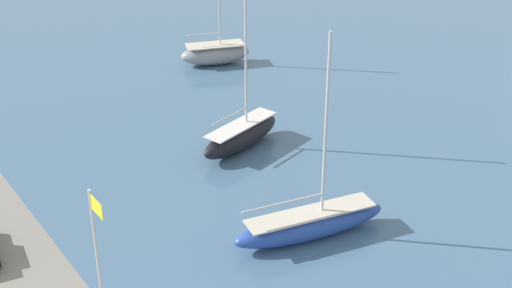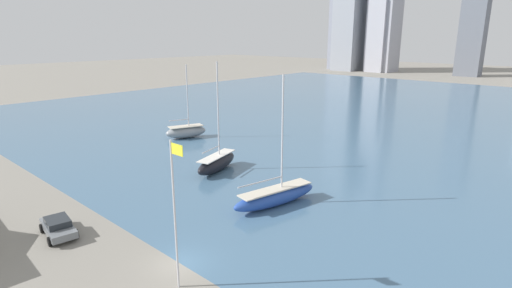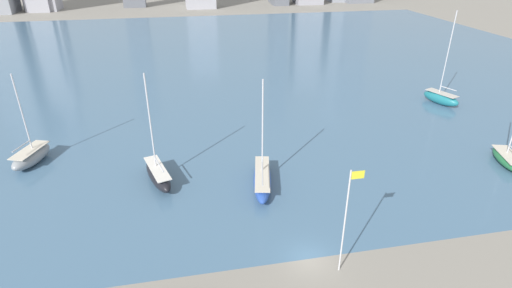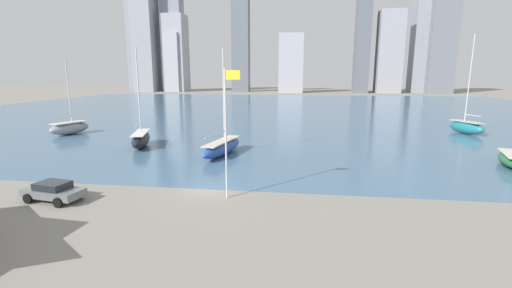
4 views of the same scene
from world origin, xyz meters
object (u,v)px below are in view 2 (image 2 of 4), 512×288
at_px(flag_pole, 175,211).
at_px(parked_sedan_gray, 58,226).
at_px(sailboat_blue, 276,196).
at_px(sailboat_black, 217,162).
at_px(sailboat_gray, 186,131).

bearing_deg(flag_pole, parked_sedan_gray, -169.67).
xyz_separation_m(flag_pole, parked_sedan_gray, (-13.46, -2.45, -4.79)).
bearing_deg(sailboat_blue, sailboat_black, 177.11).
distance_m(sailboat_black, sailboat_blue, 12.57).
relative_size(sailboat_blue, parked_sedan_gray, 2.61).
bearing_deg(flag_pole, sailboat_black, 131.81).
height_order(flag_pole, sailboat_black, sailboat_black).
xyz_separation_m(sailboat_blue, parked_sedan_gray, (-9.55, -17.29, -0.16)).
distance_m(sailboat_gray, sailboat_blue, 30.64).
bearing_deg(parked_sedan_gray, sailboat_black, 16.20).
distance_m(flag_pole, sailboat_blue, 16.03).
relative_size(flag_pole, sailboat_black, 0.76).
relative_size(flag_pole, parked_sedan_gray, 2.07).
bearing_deg(sailboat_blue, flag_pole, -63.68).
relative_size(sailboat_gray, sailboat_blue, 0.93).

